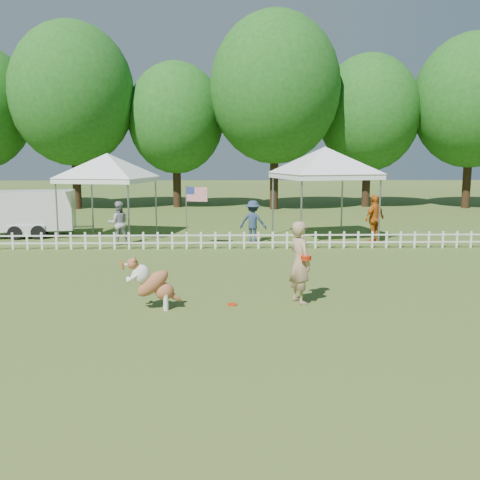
{
  "coord_description": "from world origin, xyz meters",
  "views": [
    {
      "loc": [
        0.17,
        -11.37,
        3.21
      ],
      "look_at": [
        0.49,
        2.0,
        1.1
      ],
      "focal_mm": 40.0,
      "sensor_mm": 36.0,
      "label": 1
    }
  ],
  "objects_px": {
    "handler": "(300,262)",
    "flag_pole": "(186,216)",
    "spectator_c": "(374,219)",
    "canopy_tent_left": "(109,196)",
    "frisbee_on_turf": "(232,304)",
    "spectator_a": "(119,223)",
    "cargo_trailer": "(30,213)",
    "spectator_b": "(253,222)",
    "dog": "(154,283)",
    "canopy_tent_right": "(324,194)"
  },
  "relations": [
    {
      "from": "spectator_a",
      "to": "spectator_b",
      "type": "bearing_deg",
      "value": 169.53
    },
    {
      "from": "cargo_trailer",
      "to": "flag_pole",
      "type": "bearing_deg",
      "value": -31.88
    },
    {
      "from": "canopy_tent_right",
      "to": "frisbee_on_turf",
      "type": "bearing_deg",
      "value": -125.39
    },
    {
      "from": "handler",
      "to": "canopy_tent_right",
      "type": "bearing_deg",
      "value": -36.72
    },
    {
      "from": "dog",
      "to": "frisbee_on_turf",
      "type": "bearing_deg",
      "value": 0.55
    },
    {
      "from": "frisbee_on_turf",
      "to": "canopy_tent_right",
      "type": "distance_m",
      "value": 10.2
    },
    {
      "from": "frisbee_on_turf",
      "to": "spectator_b",
      "type": "relative_size",
      "value": 0.14
    },
    {
      "from": "dog",
      "to": "flag_pole",
      "type": "height_order",
      "value": "flag_pole"
    },
    {
      "from": "dog",
      "to": "flag_pole",
      "type": "distance_m",
      "value": 8.0
    },
    {
      "from": "cargo_trailer",
      "to": "spectator_c",
      "type": "relative_size",
      "value": 2.39
    },
    {
      "from": "canopy_tent_left",
      "to": "cargo_trailer",
      "type": "xyz_separation_m",
      "value": [
        -3.22,
        0.18,
        -0.68
      ]
    },
    {
      "from": "cargo_trailer",
      "to": "spectator_a",
      "type": "relative_size",
      "value": 2.69
    },
    {
      "from": "frisbee_on_turf",
      "to": "spectator_b",
      "type": "bearing_deg",
      "value": 84.26
    },
    {
      "from": "frisbee_on_turf",
      "to": "canopy_tent_left",
      "type": "bearing_deg",
      "value": 115.6
    },
    {
      "from": "dog",
      "to": "spectator_a",
      "type": "height_order",
      "value": "spectator_a"
    },
    {
      "from": "spectator_c",
      "to": "canopy_tent_left",
      "type": "bearing_deg",
      "value": -48.41
    },
    {
      "from": "frisbee_on_turf",
      "to": "spectator_a",
      "type": "xyz_separation_m",
      "value": [
        -4.06,
        8.1,
        0.78
      ]
    },
    {
      "from": "spectator_b",
      "to": "flag_pole",
      "type": "bearing_deg",
      "value": 34.26
    },
    {
      "from": "canopy_tent_right",
      "to": "cargo_trailer",
      "type": "height_order",
      "value": "canopy_tent_right"
    },
    {
      "from": "handler",
      "to": "spectator_a",
      "type": "relative_size",
      "value": 1.15
    },
    {
      "from": "handler",
      "to": "spectator_b",
      "type": "relative_size",
      "value": 1.16
    },
    {
      "from": "handler",
      "to": "spectator_a",
      "type": "xyz_separation_m",
      "value": [
        -5.54,
        7.95,
        -0.12
      ]
    },
    {
      "from": "canopy_tent_left",
      "to": "spectator_a",
      "type": "bearing_deg",
      "value": -56.16
    },
    {
      "from": "cargo_trailer",
      "to": "spectator_a",
      "type": "bearing_deg",
      "value": -38.51
    },
    {
      "from": "dog",
      "to": "spectator_b",
      "type": "height_order",
      "value": "spectator_b"
    },
    {
      "from": "cargo_trailer",
      "to": "frisbee_on_turf",
      "type": "bearing_deg",
      "value": -62.07
    },
    {
      "from": "cargo_trailer",
      "to": "spectator_b",
      "type": "relative_size",
      "value": 2.71
    },
    {
      "from": "spectator_b",
      "to": "handler",
      "type": "bearing_deg",
      "value": 109.42
    },
    {
      "from": "dog",
      "to": "cargo_trailer",
      "type": "bearing_deg",
      "value": 110.75
    },
    {
      "from": "dog",
      "to": "cargo_trailer",
      "type": "xyz_separation_m",
      "value": [
        -6.39,
        10.56,
        0.37
      ]
    },
    {
      "from": "handler",
      "to": "spectator_c",
      "type": "relative_size",
      "value": 1.02
    },
    {
      "from": "spectator_a",
      "to": "spectator_c",
      "type": "xyz_separation_m",
      "value": [
        9.46,
        0.33,
        0.1
      ]
    },
    {
      "from": "flag_pole",
      "to": "canopy_tent_right",
      "type": "bearing_deg",
      "value": 32.31
    },
    {
      "from": "dog",
      "to": "frisbee_on_turf",
      "type": "relative_size",
      "value": 5.07
    },
    {
      "from": "dog",
      "to": "spectator_a",
      "type": "distance_m",
      "value": 8.76
    },
    {
      "from": "spectator_c",
      "to": "canopy_tent_right",
      "type": "bearing_deg",
      "value": -67.57
    },
    {
      "from": "canopy_tent_left",
      "to": "flag_pole",
      "type": "distance_m",
      "value": 4.07
    },
    {
      "from": "cargo_trailer",
      "to": "spectator_c",
      "type": "height_order",
      "value": "cargo_trailer"
    },
    {
      "from": "frisbee_on_turf",
      "to": "flag_pole",
      "type": "bearing_deg",
      "value": 101.51
    },
    {
      "from": "frisbee_on_turf",
      "to": "spectator_a",
      "type": "distance_m",
      "value": 9.09
    },
    {
      "from": "handler",
      "to": "frisbee_on_turf",
      "type": "relative_size",
      "value": 8.08
    },
    {
      "from": "cargo_trailer",
      "to": "flag_pole",
      "type": "xyz_separation_m",
      "value": [
        6.48,
        -2.57,
        0.15
      ]
    },
    {
      "from": "dog",
      "to": "spectator_b",
      "type": "xyz_separation_m",
      "value": [
        2.5,
        8.82,
        0.22
      ]
    },
    {
      "from": "cargo_trailer",
      "to": "canopy_tent_left",
      "type": "bearing_deg",
      "value": -13.49
    },
    {
      "from": "dog",
      "to": "flag_pole",
      "type": "xyz_separation_m",
      "value": [
        0.09,
        7.98,
        0.52
      ]
    },
    {
      "from": "handler",
      "to": "flag_pole",
      "type": "bearing_deg",
      "value": -1.51
    },
    {
      "from": "frisbee_on_turf",
      "to": "canopy_tent_right",
      "type": "height_order",
      "value": "canopy_tent_right"
    },
    {
      "from": "canopy_tent_right",
      "to": "spectator_c",
      "type": "distance_m",
      "value": 2.16
    },
    {
      "from": "handler",
      "to": "cargo_trailer",
      "type": "distance_m",
      "value": 13.87
    },
    {
      "from": "spectator_c",
      "to": "spectator_b",
      "type": "bearing_deg",
      "value": -40.3
    }
  ]
}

